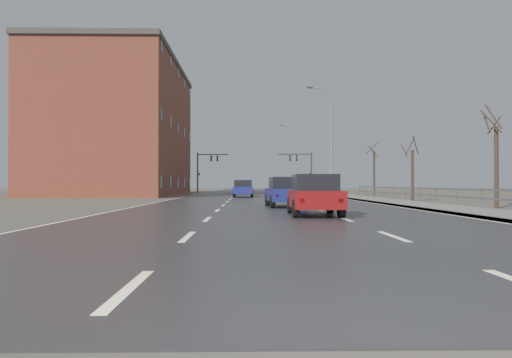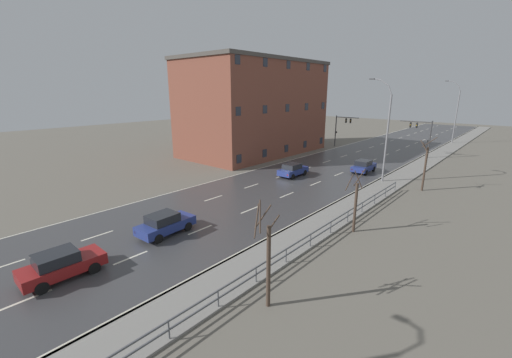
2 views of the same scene
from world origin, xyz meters
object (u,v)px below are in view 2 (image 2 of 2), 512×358
object	(u,v)px
car_near_left	(364,166)
car_far_right	(293,170)
traffic_signal_right	(422,132)
street_lamp_midground	(386,133)
car_distant	(165,223)
brick_building	(255,107)
traffic_signal_left	(341,126)
car_near_right	(61,264)
street_lamp_distant	(455,113)

from	to	relation	value
car_near_left	car_far_right	bearing A→B (deg)	-128.79
traffic_signal_right	car_far_right	xyz separation A→B (m)	(-8.12, -22.09, -3.05)
street_lamp_midground	car_far_right	world-z (taller)	street_lamp_midground
traffic_signal_right	car_near_left	distance (m)	15.24
car_distant	brick_building	bearing A→B (deg)	116.69
car_near_left	car_distant	world-z (taller)	same
traffic_signal_left	brick_building	bearing A→B (deg)	-119.89
street_lamp_midground	brick_building	distance (m)	22.88
traffic_signal_right	street_lamp_midground	bearing A→B (deg)	-87.75
car_near_right	street_lamp_distant	bearing A→B (deg)	85.80
street_lamp_distant	car_far_right	xyz separation A→B (m)	(-8.79, -41.17, -4.92)
car_distant	brick_building	size ratio (longest dim) A/B	0.18
street_lamp_distant	traffic_signal_left	size ratio (longest dim) A/B	2.11
car_near_left	brick_building	world-z (taller)	brick_building
street_lamp_midground	car_near_left	world-z (taller)	street_lamp_midground
traffic_signal_left	car_near_left	size ratio (longest dim) A/B	1.34
car_far_right	car_near_right	bearing A→B (deg)	-83.57
car_far_right	brick_building	distance (m)	17.39
car_far_right	car_near_right	world-z (taller)	same
street_lamp_distant	traffic_signal_right	size ratio (longest dim) A/B	2.09
street_lamp_distant	traffic_signal_left	bearing A→B (deg)	-127.87
traffic_signal_left	car_near_left	bearing A→B (deg)	-54.46
street_lamp_distant	car_near_right	xyz separation A→B (m)	(-5.86, -67.16, -4.92)
street_lamp_midground	street_lamp_distant	world-z (taller)	street_lamp_distant
traffic_signal_right	traffic_signal_left	size ratio (longest dim) A/B	1.01
street_lamp_distant	car_far_right	distance (m)	42.38
car_near_left	traffic_signal_right	bearing A→B (deg)	78.34
street_lamp_midground	car_distant	bearing A→B (deg)	-105.20
street_lamp_midground	traffic_signal_left	size ratio (longest dim) A/B	2.00
car_near_left	car_far_right	xyz separation A→B (m)	(-5.56, -7.38, 0.00)
car_near_left	car_near_right	size ratio (longest dim) A/B	1.01
traffic_signal_left	street_lamp_distant	bearing A→B (deg)	52.13
car_near_right	brick_building	xyz separation A→B (m)	(-16.55, 34.63, 6.48)
car_near_left	car_near_right	xyz separation A→B (m)	(-2.64, -33.37, 0.00)
car_distant	car_far_right	xyz separation A→B (m)	(-2.37, 19.13, 0.00)
car_far_right	street_lamp_distant	bearing A→B (deg)	77.96
street_lamp_midground	car_far_right	size ratio (longest dim) A/B	2.73
brick_building	car_distant	bearing A→B (deg)	-60.05
car_far_right	brick_building	bearing A→B (deg)	147.62
street_lamp_distant	car_distant	bearing A→B (deg)	-96.08
traffic_signal_right	brick_building	size ratio (longest dim) A/B	0.24
traffic_signal_right	traffic_signal_left	bearing A→B (deg)	176.88
street_lamp_midground	car_near_right	distance (m)	31.46
car_near_left	brick_building	bearing A→B (deg)	174.44
car_near_left	brick_building	size ratio (longest dim) A/B	0.18
street_lamp_midground	car_near_right	size ratio (longest dim) A/B	2.71
street_lamp_midground	car_near_left	distance (m)	6.34
brick_building	car_near_right	bearing A→B (deg)	-64.45
street_lamp_midground	brick_building	xyz separation A→B (m)	(-22.44, 4.08, 1.82)
street_lamp_midground	traffic_signal_right	xyz separation A→B (m)	(-0.69, 17.52, -1.60)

